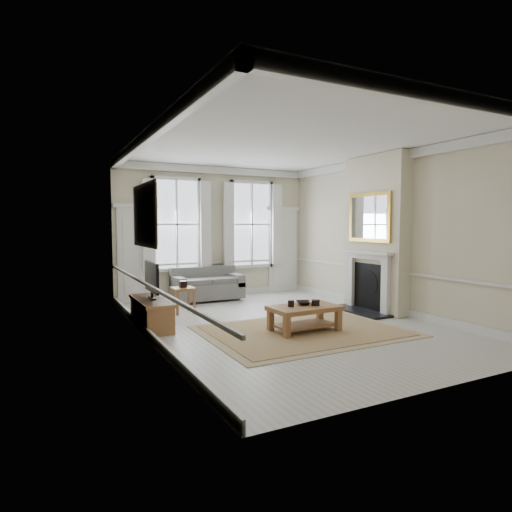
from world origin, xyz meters
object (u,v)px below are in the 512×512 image
side_table (183,292)px  tv_stand (151,313)px  sofa (207,286)px  coffee_table (304,310)px

side_table → tv_stand: 1.36m
sofa → side_table: sofa is taller
side_table → tv_stand: (-0.92, -0.98, -0.18)m
sofa → side_table: 1.59m
side_table → coffee_table: (1.43, -2.53, -0.06)m
sofa → side_table: bearing=-128.7°
tv_stand → coffee_table: bearing=-33.4°
sofa → coffee_table: (0.44, -3.77, 0.03)m
sofa → tv_stand: size_ratio=1.16×
coffee_table → tv_stand: bearing=144.7°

